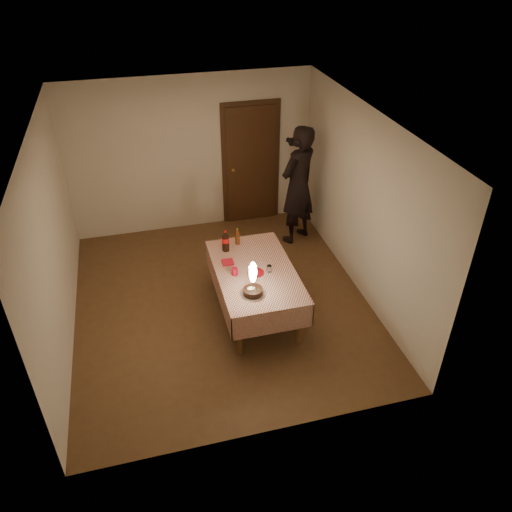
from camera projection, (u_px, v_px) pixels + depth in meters
name	position (u px, v px, depth m)	size (l,w,h in m)	color
ground	(222.00, 302.00, 7.07)	(4.00, 4.50, 0.01)	brown
room_shell	(218.00, 194.00, 6.22)	(4.04, 4.54, 2.62)	beige
dining_table	(255.00, 276.00, 6.57)	(1.02, 1.72, 0.70)	brown
birthday_cake	(253.00, 285.00, 6.02)	(0.30, 0.30, 0.47)	white
red_plate	(256.00, 272.00, 6.46)	(0.22, 0.22, 0.01)	#AE0C17
red_cup	(235.00, 271.00, 6.40)	(0.08, 0.08, 0.10)	#AA0B20
clear_cup	(269.00, 269.00, 6.46)	(0.07, 0.07, 0.09)	white
napkin_stack	(228.00, 262.00, 6.65)	(0.15, 0.15, 0.02)	red
cola_bottle	(225.00, 241.00, 6.82)	(0.10, 0.10, 0.32)	black
amber_bottle_left	(237.00, 237.00, 6.98)	(0.06, 0.06, 0.25)	#55270E
photographer	(298.00, 185.00, 7.95)	(0.86, 0.78, 1.96)	black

